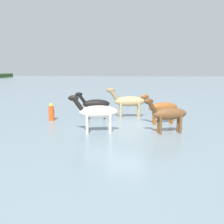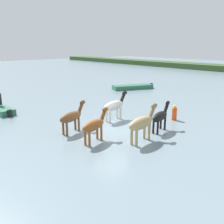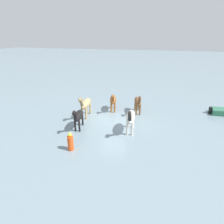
{
  "view_description": "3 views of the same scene",
  "coord_description": "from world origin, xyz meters",
  "px_view_note": "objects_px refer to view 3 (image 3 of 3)",
  "views": [
    {
      "loc": [
        -14.72,
        -0.15,
        3.48
      ],
      "look_at": [
        0.29,
        0.96,
        0.78
      ],
      "focal_mm": 40.77,
      "sensor_mm": 36.0,
      "label": 1
    },
    {
      "loc": [
        11.18,
        -9.83,
        5.37
      ],
      "look_at": [
        -0.41,
        0.31,
        1.11
      ],
      "focal_mm": 38.89,
      "sensor_mm": 36.0,
      "label": 2
    },
    {
      "loc": [
        -4.12,
        13.94,
        6.44
      ],
      "look_at": [
        0.27,
        -0.15,
        0.62
      ],
      "focal_mm": 31.42,
      "sensor_mm": 36.0,
      "label": 3
    }
  ],
  "objects_px": {
    "horse_dark_mare": "(131,117)",
    "horse_chestnut_trailing": "(138,102)",
    "horse_gray_outer": "(86,104)",
    "horse_pinto_flank": "(113,100)",
    "buoy_channel_marker": "(70,142)",
    "horse_lead": "(78,116)"
  },
  "relations": [
    {
      "from": "horse_dark_mare",
      "to": "horse_chestnut_trailing",
      "type": "xyz_separation_m",
      "value": [
        0.16,
        -3.75,
        -0.08
      ]
    },
    {
      "from": "horse_chestnut_trailing",
      "to": "horse_gray_outer",
      "type": "distance_m",
      "value": 4.52
    },
    {
      "from": "horse_chestnut_trailing",
      "to": "horse_pinto_flank",
      "type": "bearing_deg",
      "value": -104.42
    },
    {
      "from": "buoy_channel_marker",
      "to": "horse_chestnut_trailing",
      "type": "bearing_deg",
      "value": -110.9
    },
    {
      "from": "horse_dark_mare",
      "to": "horse_chestnut_trailing",
      "type": "bearing_deg",
      "value": 173.97
    },
    {
      "from": "horse_lead",
      "to": "horse_pinto_flank",
      "type": "bearing_deg",
      "value": 149.87
    },
    {
      "from": "horse_chestnut_trailing",
      "to": "horse_pinto_flank",
      "type": "xyz_separation_m",
      "value": [
        2.23,
        0.08,
        -0.02
      ]
    },
    {
      "from": "horse_dark_mare",
      "to": "horse_lead",
      "type": "bearing_deg",
      "value": -89.14
    },
    {
      "from": "horse_lead",
      "to": "buoy_channel_marker",
      "type": "xyz_separation_m",
      "value": [
        -0.82,
        2.76,
        -0.48
      ]
    },
    {
      "from": "horse_chestnut_trailing",
      "to": "horse_pinto_flank",
      "type": "distance_m",
      "value": 2.23
    },
    {
      "from": "horse_dark_mare",
      "to": "horse_lead",
      "type": "distance_m",
      "value": 3.76
    },
    {
      "from": "horse_dark_mare",
      "to": "horse_chestnut_trailing",
      "type": "relative_size",
      "value": 1.09
    },
    {
      "from": "horse_gray_outer",
      "to": "horse_lead",
      "type": "xyz_separation_m",
      "value": [
        -0.43,
        2.23,
        -0.14
      ]
    },
    {
      "from": "horse_lead",
      "to": "horse_pinto_flank",
      "type": "xyz_separation_m",
      "value": [
        -1.31,
        -4.28,
        0.02
      ]
    },
    {
      "from": "horse_chestnut_trailing",
      "to": "buoy_channel_marker",
      "type": "bearing_deg",
      "value": -37.4
    },
    {
      "from": "horse_lead",
      "to": "buoy_channel_marker",
      "type": "height_order",
      "value": "horse_lead"
    },
    {
      "from": "horse_dark_mare",
      "to": "buoy_channel_marker",
      "type": "distance_m",
      "value": 4.47
    },
    {
      "from": "horse_dark_mare",
      "to": "horse_gray_outer",
      "type": "distance_m",
      "value": 4.44
    },
    {
      "from": "horse_dark_mare",
      "to": "horse_chestnut_trailing",
      "type": "height_order",
      "value": "horse_dark_mare"
    },
    {
      "from": "horse_gray_outer",
      "to": "buoy_channel_marker",
      "type": "xyz_separation_m",
      "value": [
        -1.26,
        4.99,
        -0.63
      ]
    },
    {
      "from": "horse_lead",
      "to": "buoy_channel_marker",
      "type": "relative_size",
      "value": 2.04
    },
    {
      "from": "horse_gray_outer",
      "to": "horse_pinto_flank",
      "type": "bearing_deg",
      "value": 132.45
    }
  ]
}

